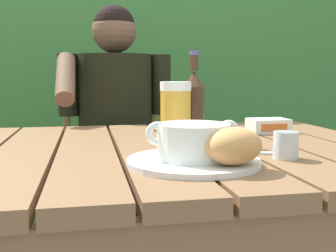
{
  "coord_description": "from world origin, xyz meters",
  "views": [
    {
      "loc": [
        -0.15,
        -1.07,
        0.92
      ],
      "look_at": [
        0.03,
        -0.13,
        0.8
      ],
      "focal_mm": 44.52,
      "sensor_mm": 36.0,
      "label": 1
    }
  ],
  "objects_px": {
    "bread_roll": "(234,146)",
    "beer_glass": "(176,114)",
    "beer_bottle": "(194,105)",
    "water_glass_small": "(286,145)",
    "chair_near_diner": "(114,169)",
    "soup_bowl": "(193,140)",
    "serving_plate": "(193,161)",
    "person_eating": "(116,122)",
    "butter_tub": "(268,126)",
    "table_knife": "(253,152)"
  },
  "relations": [
    {
      "from": "soup_bowl",
      "to": "bread_roll",
      "type": "xyz_separation_m",
      "value": [
        0.06,
        -0.07,
        -0.0
      ]
    },
    {
      "from": "beer_bottle",
      "to": "chair_near_diner",
      "type": "bearing_deg",
      "value": 101.43
    },
    {
      "from": "serving_plate",
      "to": "person_eating",
      "type": "bearing_deg",
      "value": 95.94
    },
    {
      "from": "serving_plate",
      "to": "table_knife",
      "type": "distance_m",
      "value": 0.19
    },
    {
      "from": "person_eating",
      "to": "soup_bowl",
      "type": "bearing_deg",
      "value": -84.06
    },
    {
      "from": "bread_roll",
      "to": "beer_bottle",
      "type": "distance_m",
      "value": 0.37
    },
    {
      "from": "person_eating",
      "to": "table_knife",
      "type": "relative_size",
      "value": 8.24
    },
    {
      "from": "person_eating",
      "to": "beer_glass",
      "type": "height_order",
      "value": "person_eating"
    },
    {
      "from": "serving_plate",
      "to": "bread_roll",
      "type": "xyz_separation_m",
      "value": [
        0.06,
        -0.07,
        0.04
      ]
    },
    {
      "from": "soup_bowl",
      "to": "bread_roll",
      "type": "height_order",
      "value": "soup_bowl"
    },
    {
      "from": "beer_bottle",
      "to": "water_glass_small",
      "type": "height_order",
      "value": "beer_bottle"
    },
    {
      "from": "water_glass_small",
      "to": "beer_bottle",
      "type": "bearing_deg",
      "value": 117.04
    },
    {
      "from": "beer_glass",
      "to": "soup_bowl",
      "type": "bearing_deg",
      "value": -92.91
    },
    {
      "from": "bread_roll",
      "to": "beer_glass",
      "type": "relative_size",
      "value": 0.86
    },
    {
      "from": "beer_bottle",
      "to": "water_glass_small",
      "type": "distance_m",
      "value": 0.32
    },
    {
      "from": "chair_near_diner",
      "to": "beer_glass",
      "type": "height_order",
      "value": "chair_near_diner"
    },
    {
      "from": "serving_plate",
      "to": "water_glass_small",
      "type": "xyz_separation_m",
      "value": [
        0.22,
        0.02,
        0.02
      ]
    },
    {
      "from": "person_eating",
      "to": "soup_bowl",
      "type": "distance_m",
      "value": 0.96
    },
    {
      "from": "chair_near_diner",
      "to": "serving_plate",
      "type": "distance_m",
      "value": 1.19
    },
    {
      "from": "soup_bowl",
      "to": "table_knife",
      "type": "height_order",
      "value": "soup_bowl"
    },
    {
      "from": "soup_bowl",
      "to": "table_knife",
      "type": "xyz_separation_m",
      "value": [
        0.17,
        0.08,
        -0.05
      ]
    },
    {
      "from": "bread_roll",
      "to": "soup_bowl",
      "type": "bearing_deg",
      "value": 130.6
    },
    {
      "from": "beer_glass",
      "to": "chair_near_diner",
      "type": "bearing_deg",
      "value": 96.72
    },
    {
      "from": "person_eating",
      "to": "soup_bowl",
      "type": "xyz_separation_m",
      "value": [
        0.1,
        -0.95,
        0.07
      ]
    },
    {
      "from": "soup_bowl",
      "to": "butter_tub",
      "type": "distance_m",
      "value": 0.56
    },
    {
      "from": "soup_bowl",
      "to": "beer_bottle",
      "type": "height_order",
      "value": "beer_bottle"
    },
    {
      "from": "water_glass_small",
      "to": "table_knife",
      "type": "distance_m",
      "value": 0.09
    },
    {
      "from": "chair_near_diner",
      "to": "bread_roll",
      "type": "bearing_deg",
      "value": -82.6
    },
    {
      "from": "beer_glass",
      "to": "butter_tub",
      "type": "height_order",
      "value": "beer_glass"
    },
    {
      "from": "bread_roll",
      "to": "beer_glass",
      "type": "height_order",
      "value": "beer_glass"
    },
    {
      "from": "table_knife",
      "to": "serving_plate",
      "type": "bearing_deg",
      "value": -153.86
    },
    {
      "from": "beer_bottle",
      "to": "water_glass_small",
      "type": "relative_size",
      "value": 4.12
    },
    {
      "from": "chair_near_diner",
      "to": "beer_glass",
      "type": "distance_m",
      "value": 0.99
    },
    {
      "from": "soup_bowl",
      "to": "butter_tub",
      "type": "bearing_deg",
      "value": 49.52
    },
    {
      "from": "chair_near_diner",
      "to": "butter_tub",
      "type": "xyz_separation_m",
      "value": [
        0.46,
        -0.73,
        0.29
      ]
    },
    {
      "from": "bread_roll",
      "to": "beer_glass",
      "type": "distance_m",
      "value": 0.31
    },
    {
      "from": "person_eating",
      "to": "serving_plate",
      "type": "distance_m",
      "value": 0.96
    },
    {
      "from": "water_glass_small",
      "to": "butter_tub",
      "type": "height_order",
      "value": "water_glass_small"
    },
    {
      "from": "serving_plate",
      "to": "beer_glass",
      "type": "bearing_deg",
      "value": 87.09
    },
    {
      "from": "person_eating",
      "to": "beer_glass",
      "type": "bearing_deg",
      "value": -81.22
    },
    {
      "from": "beer_glass",
      "to": "bread_roll",
      "type": "bearing_deg",
      "value": -80.59
    },
    {
      "from": "chair_near_diner",
      "to": "beer_glass",
      "type": "xyz_separation_m",
      "value": [
        0.11,
        -0.92,
        0.35
      ]
    },
    {
      "from": "chair_near_diner",
      "to": "table_knife",
      "type": "bearing_deg",
      "value": -76.07
    },
    {
      "from": "chair_near_diner",
      "to": "table_knife",
      "type": "distance_m",
      "value": 1.13
    },
    {
      "from": "chair_near_diner",
      "to": "person_eating",
      "type": "relative_size",
      "value": 0.77
    },
    {
      "from": "person_eating",
      "to": "butter_tub",
      "type": "xyz_separation_m",
      "value": [
        0.46,
        -0.53,
        0.04
      ]
    },
    {
      "from": "beer_bottle",
      "to": "serving_plate",
      "type": "bearing_deg",
      "value": -104.64
    },
    {
      "from": "serving_plate",
      "to": "bread_roll",
      "type": "distance_m",
      "value": 0.11
    },
    {
      "from": "person_eating",
      "to": "beer_glass",
      "type": "xyz_separation_m",
      "value": [
        0.11,
        -0.72,
        0.1
      ]
    },
    {
      "from": "beer_glass",
      "to": "water_glass_small",
      "type": "xyz_separation_m",
      "value": [
        0.21,
        -0.22,
        -0.05
      ]
    }
  ]
}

